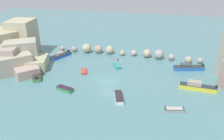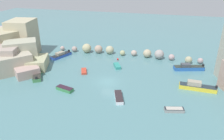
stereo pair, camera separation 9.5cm
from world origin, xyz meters
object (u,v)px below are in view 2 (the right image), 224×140
(channel_buoy, at_px, (118,59))
(moored_boat_8, at_px, (188,68))
(moored_boat_5, at_px, (174,110))
(moored_boat_6, at_px, (117,66))
(moored_boat_4, at_px, (84,71))
(moored_boat_7, at_px, (65,89))
(moored_boat_0, at_px, (37,73))
(moored_boat_1, at_px, (119,97))
(moored_boat_2, at_px, (197,87))
(moored_boat_3, at_px, (61,55))

(channel_buoy, xyz_separation_m, moored_boat_8, (17.20, -1.85, 0.32))
(moored_boat_5, relative_size, moored_boat_6, 1.01)
(moored_boat_4, height_order, moored_boat_6, moored_boat_6)
(moored_boat_5, height_order, moored_boat_7, moored_boat_7)
(moored_boat_0, xyz_separation_m, moored_boat_6, (15.99, 8.78, -0.33))
(moored_boat_0, relative_size, moored_boat_7, 1.77)
(channel_buoy, height_order, moored_boat_7, moored_boat_7)
(moored_boat_4, relative_size, moored_boat_6, 0.96)
(moored_boat_0, height_order, moored_boat_5, moored_boat_0)
(moored_boat_7, bearing_deg, moored_boat_4, -78.00)
(moored_boat_1, height_order, moored_boat_4, moored_boat_1)
(channel_buoy, height_order, moored_boat_2, moored_boat_2)
(moored_boat_0, xyz_separation_m, moored_boat_5, (29.12, -6.56, -0.31))
(moored_boat_0, bearing_deg, moored_boat_6, -91.27)
(moored_boat_0, height_order, moored_boat_4, moored_boat_0)
(moored_boat_7, bearing_deg, channel_buoy, -94.09)
(moored_boat_3, xyz_separation_m, moored_boat_4, (9.32, -7.52, -0.30))
(moored_boat_5, height_order, moored_boat_6, moored_boat_5)
(moored_boat_1, relative_size, moored_boat_4, 1.40)
(moored_boat_5, distance_m, moored_boat_8, 18.14)
(moored_boat_0, relative_size, moored_boat_2, 0.93)
(moored_boat_3, xyz_separation_m, moored_boat_5, (29.12, -18.24, -0.20))
(moored_boat_0, distance_m, moored_boat_5, 29.85)
(moored_boat_2, bearing_deg, moored_boat_1, 30.20)
(moored_boat_3, height_order, moored_boat_8, moored_boat_8)
(channel_buoy, distance_m, moored_boat_5, 24.17)
(moored_boat_6, bearing_deg, moored_boat_0, -87.15)
(channel_buoy, distance_m, moored_boat_4, 10.70)
(moored_boat_3, relative_size, moored_boat_5, 1.82)
(moored_boat_2, height_order, moored_boat_3, moored_boat_2)
(moored_boat_3, distance_m, moored_boat_8, 32.32)
(moored_boat_3, xyz_separation_m, moored_boat_7, (8.76, -16.30, -0.17))
(moored_boat_0, height_order, moored_boat_7, moored_boat_0)
(moored_boat_2, height_order, moored_boat_7, moored_boat_2)
(moored_boat_2, bearing_deg, moored_boat_7, 18.43)
(moored_boat_1, relative_size, moored_boat_3, 0.73)
(moored_boat_4, distance_m, moored_boat_8, 24.09)
(channel_buoy, distance_m, moored_boat_3, 15.19)
(moored_boat_1, relative_size, moored_boat_7, 1.21)
(moored_boat_2, xyz_separation_m, moored_boat_5, (-4.25, -8.64, -0.30))
(moored_boat_8, bearing_deg, moored_boat_7, 18.52)
(moored_boat_6, distance_m, moored_boat_8, 16.52)
(channel_buoy, bearing_deg, moored_boat_5, -54.60)
(channel_buoy, bearing_deg, moored_boat_3, -174.49)
(moored_boat_5, distance_m, moored_boat_6, 20.19)
(moored_boat_1, height_order, moored_boat_7, moored_boat_7)
(moored_boat_6, xyz_separation_m, moored_boat_8, (16.33, 2.51, 0.27))
(moored_boat_5, bearing_deg, moored_boat_6, -62.27)
(moored_boat_1, distance_m, moored_boat_7, 10.72)
(moored_boat_0, height_order, moored_boat_8, moored_boat_0)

